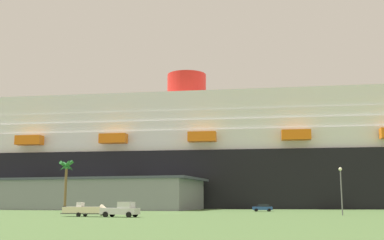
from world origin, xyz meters
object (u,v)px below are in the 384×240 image
cruise_ship (301,161)px  street_lamp (341,184)px  small_boat_on_trailer (88,210)px  pickup_truck (122,210)px  palm_tree (66,171)px  parked_car_blue_suv (263,208)px

cruise_ship → street_lamp: size_ratio=34.85×
cruise_ship → street_lamp: cruise_ship is taller
cruise_ship → small_boat_on_trailer: bearing=-110.4°
cruise_ship → small_boat_on_trailer: 92.70m
pickup_truck → palm_tree: palm_tree is taller
cruise_ship → street_lamp: bearing=-85.4°
cruise_ship → pickup_truck: size_ratio=46.56×
small_boat_on_trailer → street_lamp: bearing=21.1°
street_lamp → parked_car_blue_suv: (-14.64, 25.04, -4.24)m
parked_car_blue_suv → palm_tree: bearing=-161.6°
small_boat_on_trailer → parked_car_blue_suv: size_ratio=2.00×
cruise_ship → palm_tree: (-49.17, -59.72, -6.09)m
small_boat_on_trailer → street_lamp: size_ratio=1.15×
street_lamp → parked_car_blue_suv: 29.32m
cruise_ship → small_boat_on_trailer: cruise_ship is taller
palm_tree → parked_car_blue_suv: bearing=18.4°
cruise_ship → street_lamp: 72.24m
cruise_ship → palm_tree: bearing=-129.5°
pickup_truck → small_boat_on_trailer: bearing=172.9°
palm_tree → street_lamp: palm_tree is taller
pickup_truck → small_boat_on_trailer: size_ratio=0.65×
pickup_truck → parked_car_blue_suv: pickup_truck is taller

